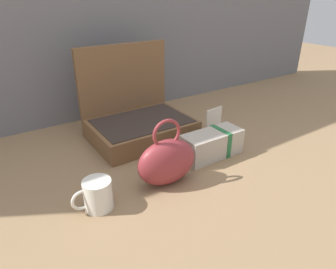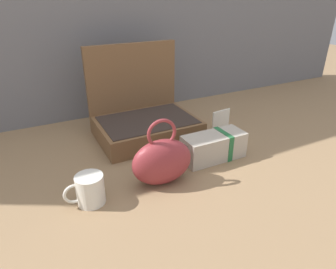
{
  "view_description": "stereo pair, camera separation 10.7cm",
  "coord_description": "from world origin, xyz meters",
  "px_view_note": "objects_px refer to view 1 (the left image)",
  "views": [
    {
      "loc": [
        -0.52,
        -0.82,
        0.58
      ],
      "look_at": [
        0.01,
        -0.02,
        0.11
      ],
      "focal_mm": 31.73,
      "sensor_mm": 36.0,
      "label": 1
    },
    {
      "loc": [
        -0.42,
        -0.88,
        0.58
      ],
      "look_at": [
        0.01,
        -0.02,
        0.11
      ],
      "focal_mm": 31.73,
      "sensor_mm": 36.0,
      "label": 2
    }
  ],
  "objects_px": {
    "cream_toiletry_bag": "(213,144)",
    "coffee_mug": "(97,195)",
    "info_card_left": "(214,120)",
    "open_suitcase": "(137,118)",
    "teal_pouch_handbag": "(167,161)"
  },
  "relations": [
    {
      "from": "coffee_mug",
      "to": "open_suitcase",
      "type": "bearing_deg",
      "value": 48.28
    },
    {
      "from": "coffee_mug",
      "to": "info_card_left",
      "type": "distance_m",
      "value": 0.67
    },
    {
      "from": "cream_toiletry_bag",
      "to": "info_card_left",
      "type": "relative_size",
      "value": 2.08
    },
    {
      "from": "open_suitcase",
      "to": "teal_pouch_handbag",
      "type": "distance_m",
      "value": 0.39
    },
    {
      "from": "info_card_left",
      "to": "teal_pouch_handbag",
      "type": "bearing_deg",
      "value": -157.14
    },
    {
      "from": "open_suitcase",
      "to": "info_card_left",
      "type": "height_order",
      "value": "open_suitcase"
    },
    {
      "from": "cream_toiletry_bag",
      "to": "coffee_mug",
      "type": "xyz_separation_m",
      "value": [
        -0.49,
        -0.05,
        -0.0
      ]
    },
    {
      "from": "open_suitcase",
      "to": "coffee_mug",
      "type": "relative_size",
      "value": 3.42
    },
    {
      "from": "coffee_mug",
      "to": "info_card_left",
      "type": "xyz_separation_m",
      "value": [
        0.63,
        0.21,
        0.01
      ]
    },
    {
      "from": "open_suitcase",
      "to": "cream_toiletry_bag",
      "type": "relative_size",
      "value": 1.73
    },
    {
      "from": "teal_pouch_handbag",
      "to": "cream_toiletry_bag",
      "type": "bearing_deg",
      "value": 13.08
    },
    {
      "from": "teal_pouch_handbag",
      "to": "info_card_left",
      "type": "bearing_deg",
      "value": 28.96
    },
    {
      "from": "open_suitcase",
      "to": "teal_pouch_handbag",
      "type": "xyz_separation_m",
      "value": [
        -0.09,
        -0.37,
        0.0
      ]
    },
    {
      "from": "open_suitcase",
      "to": "cream_toiletry_bag",
      "type": "height_order",
      "value": "open_suitcase"
    },
    {
      "from": "cream_toiletry_bag",
      "to": "info_card_left",
      "type": "bearing_deg",
      "value": 47.82
    }
  ]
}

